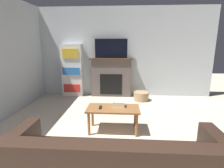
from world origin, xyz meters
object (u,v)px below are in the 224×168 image
coffee_table (113,111)px  storage_basket (141,96)px  bookshelf (72,71)px  tv (111,48)px  fireplace (111,77)px

coffee_table → storage_basket: 2.03m
coffee_table → bookshelf: bearing=122.0°
coffee_table → storage_basket: size_ratio=2.26×
coffee_table → storage_basket: coffee_table is taller
coffee_table → bookshelf: size_ratio=0.60×
tv → bookshelf: 1.39m
storage_basket → coffee_table: bearing=-110.7°
fireplace → tv: (0.00, -0.02, 0.88)m
storage_basket → bookshelf: bearing=170.0°
tv → storage_basket: (0.91, -0.38, -1.36)m
bookshelf → coffee_table: bearing=-58.0°
fireplace → storage_basket: bearing=-23.6°
fireplace → tv: 0.88m
bookshelf → storage_basket: bookshelf is taller
coffee_table → storage_basket: (0.71, 1.89, -0.27)m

